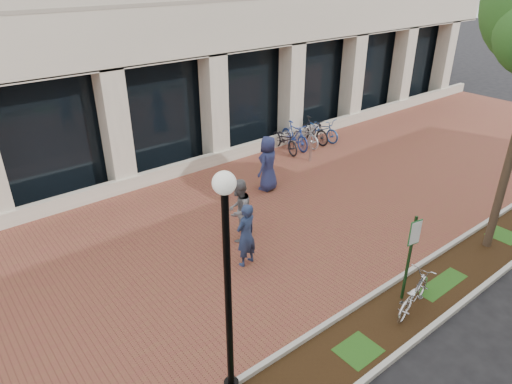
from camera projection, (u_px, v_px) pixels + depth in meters
ground at (252, 224)px, 14.02m from camera, size 120.00×120.00×0.00m
brick_plaza at (252, 224)px, 14.01m from camera, size 40.00×9.00×0.01m
planting_strip at (395, 316)px, 10.35m from camera, size 40.00×1.50×0.01m
curb_plaza_side at (369, 298)px, 10.85m from camera, size 40.00×0.12×0.12m
curb_street_side at (424, 333)px, 9.81m from camera, size 40.00×0.12×0.12m
parking_sign at (411, 248)px, 10.24m from camera, size 0.34×0.07×2.27m
lamppost at (228, 283)px, 7.36m from camera, size 0.36×0.36×4.55m
locked_bicycle at (414, 293)px, 10.41m from camera, size 1.76×0.94×0.88m
pedestrian_left at (246, 235)px, 11.77m from camera, size 0.72×0.54×1.79m
pedestrian_mid at (239, 210)px, 12.86m from camera, size 1.14×1.08×1.86m
pedestrian_right at (268, 164)px, 15.72m from camera, size 1.12×0.93×1.95m
bollard at (311, 150)px, 18.21m from camera, size 0.12×0.12×0.89m
bike_rack_cluster at (304, 134)px, 19.75m from camera, size 3.08×2.04×1.14m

